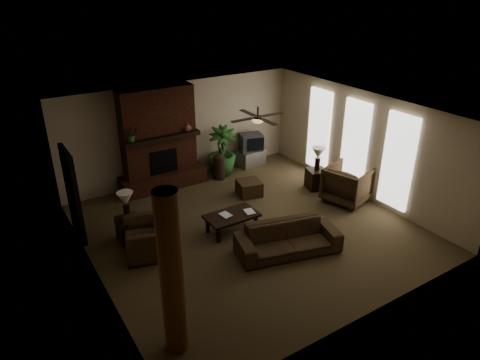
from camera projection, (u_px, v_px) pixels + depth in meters
room_shell at (250, 174)px, 9.64m from camera, size 7.00×7.00×7.00m
fireplace at (160, 147)px, 11.82m from camera, size 2.40×0.70×2.80m
windows at (355, 144)px, 11.47m from camera, size 0.08×3.65×2.35m
log_column at (172, 276)px, 6.38m from camera, size 0.36×0.36×2.80m
doorway at (73, 195)px, 9.50m from camera, size 0.10×1.00×2.10m
ceiling_fan at (258, 119)px, 9.58m from camera, size 1.35×1.35×0.37m
sofa at (288, 234)px, 9.20m from camera, size 2.29×1.17×0.86m
armchair_left at (148, 233)px, 9.17m from camera, size 0.97×1.24×0.96m
armchair_right at (348, 183)px, 11.26m from camera, size 1.23×1.28×1.07m
coffee_table at (232, 217)px, 9.98m from camera, size 1.20×0.70×0.43m
ottoman at (249, 188)px, 11.73m from camera, size 0.71×0.71×0.40m
tv_stand at (251, 157)px, 13.57m from camera, size 0.91×0.61×0.50m
tv at (251, 142)px, 13.34m from camera, size 0.76×0.67×0.52m
floor_vase at (219, 165)px, 12.57m from camera, size 0.34×0.34×0.77m
floor_plant at (222, 161)px, 12.90m from camera, size 1.31×1.65×0.81m
side_table_left at (129, 229)px, 9.67m from camera, size 0.52×0.52×0.55m
lamp_left at (126, 201)px, 9.36m from camera, size 0.43×0.43×0.65m
side_table_right at (316, 179)px, 12.07m from camera, size 0.62×0.62×0.55m
lamp_right at (318, 155)px, 11.76m from camera, size 0.42×0.42×0.65m
mantel_plant at (131, 135)px, 11.01m from camera, size 0.44×0.47×0.33m
mantel_vase at (187, 127)px, 11.78m from camera, size 0.27×0.27×0.22m
book_a at (222, 211)px, 9.80m from camera, size 0.22×0.05×0.29m
book_b at (245, 207)px, 9.97m from camera, size 0.21×0.06×0.29m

